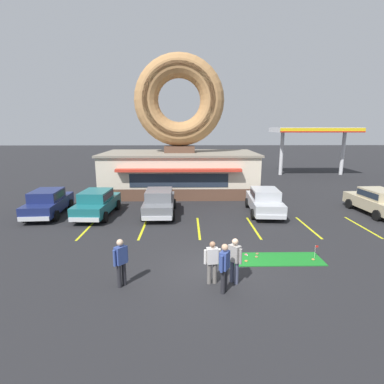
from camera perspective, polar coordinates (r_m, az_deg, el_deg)
ground_plane at (r=11.83m, az=4.47°, el=-14.76°), size 160.00×160.00×0.00m
donut_shop_building at (r=24.49m, az=-2.38°, el=8.46°), size 12.30×6.75×10.96m
putting_mat at (r=13.10m, az=14.54°, el=-12.27°), size 4.32×1.30×0.03m
mini_donut_near_left at (r=13.42m, az=12.30°, el=-11.39°), size 0.13×0.13×0.04m
mini_donut_near_right at (r=12.85m, az=8.05°, el=-12.33°), size 0.13×0.13×0.04m
mini_donut_mid_left at (r=13.56m, az=22.08°, el=-11.80°), size 0.13×0.13×0.04m
mini_donut_mid_centre at (r=13.24m, az=10.26°, el=-11.64°), size 0.13×0.13×0.04m
mini_donut_mid_right at (r=13.11m, az=12.17°, el=-11.98°), size 0.13×0.13×0.04m
mini_donut_far_left at (r=12.66m, az=10.27°, el=-12.80°), size 0.13×0.13×0.04m
golf_ball at (r=13.16m, az=10.53°, el=-11.79°), size 0.04×0.04×0.04m
putting_flag_pin at (r=13.64m, az=22.56°, el=-9.91°), size 0.13×0.01×0.55m
car_champagne at (r=22.00m, az=31.80°, el=-1.40°), size 2.19×4.66×1.60m
car_silver at (r=19.38m, az=13.66°, el=-1.50°), size 2.21×4.67×1.60m
car_navy at (r=20.52m, az=-25.74°, el=-1.63°), size 2.20×4.66×1.60m
car_grey at (r=18.71m, az=-6.24°, el=-1.70°), size 2.05×4.59×1.60m
car_teal at (r=19.26m, az=-17.67°, el=-1.82°), size 2.13×4.63×1.60m
pedestrian_blue_sweater_man at (r=10.73m, az=8.12°, el=-12.45°), size 0.43×0.47×1.64m
pedestrian_hooded_kid at (r=10.11m, az=6.20°, el=-13.79°), size 0.39×0.53×1.69m
pedestrian_leather_jacket_man at (r=10.64m, az=3.88°, el=-12.92°), size 0.59×0.29×1.55m
pedestrian_clipboard_woman at (r=10.67m, az=-13.39°, el=-12.55°), size 0.43×0.48×1.71m
trash_bin at (r=23.34m, az=-17.70°, el=-0.35°), size 0.57×0.57×0.97m
gas_station_canopy at (r=36.72m, az=22.24°, el=10.60°), size 9.00×4.46×5.30m
parking_stripe_far_left at (r=17.25m, az=-19.22°, el=-6.56°), size 0.12×3.60×0.01m
parking_stripe_left at (r=16.56m, az=-9.25°, el=-6.80°), size 0.12×3.60×0.01m
parking_stripe_mid_left at (r=16.40m, az=1.26°, el=-6.83°), size 0.12×3.60×0.01m
parking_stripe_centre at (r=16.79m, az=11.61°, el=-6.63°), size 0.12×3.60×0.01m
parking_stripe_mid_right at (r=17.68m, az=21.20°, el=-6.26°), size 0.12×3.60×0.01m
parking_stripe_right at (r=19.01m, az=29.65°, el=-5.79°), size 0.12×3.60×0.01m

